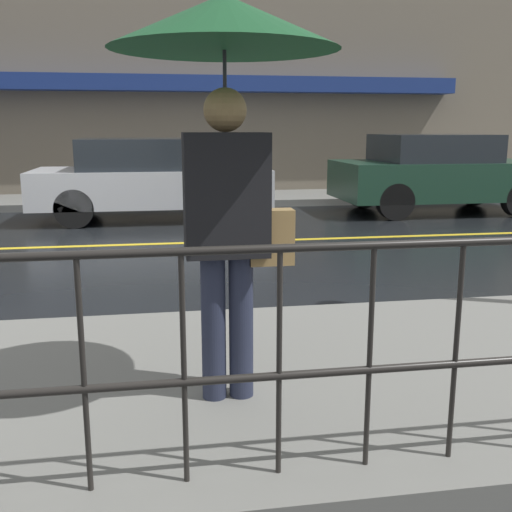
% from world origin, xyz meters
% --- Properties ---
extents(ground_plane, '(80.00, 80.00, 0.00)m').
position_xyz_m(ground_plane, '(0.00, 0.00, 0.00)').
color(ground_plane, black).
extents(sidewalk_far, '(28.00, 2.06, 0.14)m').
position_xyz_m(sidewalk_far, '(0.00, 4.77, 0.07)').
color(sidewalk_far, slate).
rests_on(sidewalk_far, ground_plane).
extents(lane_marking, '(25.20, 0.12, 0.01)m').
position_xyz_m(lane_marking, '(0.00, 0.00, 0.00)').
color(lane_marking, gold).
rests_on(lane_marking, ground_plane).
extents(building_storefront, '(28.00, 0.85, 4.70)m').
position_xyz_m(building_storefront, '(0.00, 5.92, 2.37)').
color(building_storefront, '#706656').
rests_on(building_storefront, ground_plane).
extents(pedestrian, '(1.17, 1.17, 2.13)m').
position_xyz_m(pedestrian, '(1.68, -5.37, 1.88)').
color(pedestrian, '#23283D').
rests_on(pedestrian, sidewalk_near).
extents(car_silver, '(4.13, 1.82, 1.44)m').
position_xyz_m(car_silver, '(1.20, 2.45, 0.73)').
color(car_silver, '#B2B5BA').
rests_on(car_silver, ground_plane).
extents(car_dark_green, '(3.92, 1.93, 1.50)m').
position_xyz_m(car_dark_green, '(6.69, 2.45, 0.77)').
color(car_dark_green, '#193828').
rests_on(car_dark_green, ground_plane).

